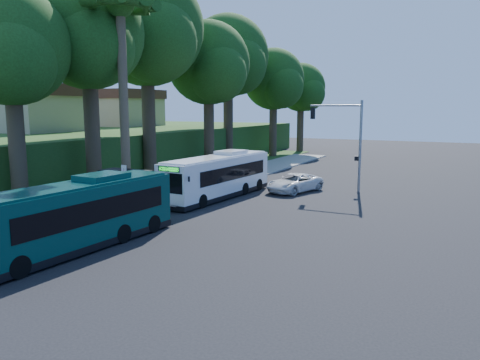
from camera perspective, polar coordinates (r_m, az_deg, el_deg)
The scene contains 19 objects.
ground at distance 29.40m, azimuth 0.75°, elevation -3.83°, with size 140.00×140.00×0.00m, color black.
sidewalk at distance 33.15m, azimuth -10.69°, elevation -2.43°, with size 4.50×70.00×0.12m, color gray.
red_curb at distance 28.68m, azimuth -11.86°, elevation -4.21°, with size 0.25×30.00×0.13m, color maroon.
grass_verge at distance 40.51m, azimuth -12.85°, elevation -0.51°, with size 8.00×70.00×0.06m, color #234719.
bus_shelter at distance 30.64m, azimuth -13.95°, elevation -0.14°, with size 3.20×1.51×2.55m.
stop_sign_pole at distance 27.80m, azimuth -13.91°, elevation -0.46°, with size 0.35×0.06×3.17m.
traffic_signal_pole at distance 36.93m, azimuth 12.95°, elevation 5.46°, with size 4.10×0.30×7.00m.
palm_tree at distance 32.48m, azimuth -14.38°, elevation 19.09°, with size 4.20×4.20×14.40m.
hillside_backdrop at distance 56.52m, azimuth -16.91°, elevation 4.38°, with size 24.00×60.00×8.80m.
tree_0 at distance 36.17m, azimuth -17.95°, elevation 15.97°, with size 8.40×8.00×15.70m.
tree_1 at distance 43.03m, azimuth -11.24°, elevation 17.06°, with size 10.50×10.00×18.26m.
tree_2 at distance 48.57m, azimuth -3.78°, elevation 13.57°, with size 8.82×8.40×15.12m.
tree_3 at distance 56.63m, azimuth -1.37°, elevation 14.43°, with size 10.08×9.60×17.28m.
tree_4 at distance 62.64m, azimuth 4.19°, elevation 11.80°, with size 8.40×8.00×14.14m.
tree_5 at distance 69.73m, azimuth 7.50°, elevation 10.82°, with size 7.35×7.00×12.86m.
tree_6 at distance 32.37m, azimuth -26.14°, elevation 13.73°, with size 7.56×7.20×13.74m.
white_bus at distance 33.71m, azimuth -2.62°, elevation 0.55°, with size 3.14×11.13×3.28m.
teal_bus at distance 22.53m, azimuth -19.49°, elevation -4.07°, with size 3.04×11.20×3.30m.
pickup at distance 36.30m, azimuth 6.67°, elevation -0.35°, with size 2.31×5.01×1.39m, color silver.
Camera 1 is at (12.48, -25.83, 6.44)m, focal length 35.00 mm.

